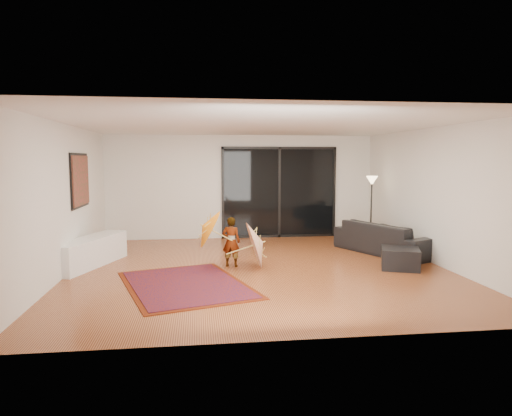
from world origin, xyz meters
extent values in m
plane|color=#A6582D|center=(0.00, 0.00, 0.00)|extent=(7.00, 7.00, 0.00)
plane|color=white|center=(0.00, 0.00, 2.70)|extent=(7.00, 7.00, 0.00)
plane|color=silver|center=(0.00, 3.50, 1.35)|extent=(7.00, 0.00, 7.00)
plane|color=silver|center=(0.00, -3.50, 1.35)|extent=(7.00, 0.00, 7.00)
plane|color=silver|center=(-3.50, 0.00, 1.35)|extent=(0.00, 7.00, 7.00)
plane|color=silver|center=(3.50, 0.00, 1.35)|extent=(0.00, 7.00, 7.00)
cube|color=black|center=(1.00, 3.47, 1.20)|extent=(3.00, 0.04, 2.40)
cube|color=black|center=(1.00, 3.45, 2.37)|extent=(3.06, 0.06, 0.06)
cube|color=black|center=(1.00, 3.45, 0.03)|extent=(3.06, 0.06, 0.06)
cube|color=black|center=(1.00, 3.45, 1.20)|extent=(0.06, 0.06, 2.40)
cube|color=black|center=(-3.48, 1.00, 1.65)|extent=(0.02, 1.28, 1.08)
cube|color=#1E4D21|center=(-3.46, 1.00, 1.65)|extent=(0.03, 1.18, 0.98)
cube|color=white|center=(-3.25, 0.62, 0.28)|extent=(1.15, 2.04, 0.55)
cube|color=#424244|center=(-3.25, 0.44, 0.15)|extent=(0.33, 0.33, 0.29)
cube|color=#4F1806|center=(-1.36, -1.01, 0.01)|extent=(2.50, 2.99, 0.01)
cube|color=maroon|center=(-1.36, -1.01, 0.01)|extent=(2.30, 2.79, 0.02)
imported|color=black|center=(2.95, 1.07, 0.34)|extent=(1.82, 2.51, 0.68)
cube|color=black|center=(2.65, -0.35, 0.20)|extent=(0.89, 0.89, 0.39)
cylinder|color=black|center=(3.10, 2.30, 0.02)|extent=(0.29, 0.29, 0.03)
cylinder|color=black|center=(3.10, 2.30, 0.77)|extent=(0.04, 0.04, 1.53)
cone|color=#FFD899|center=(3.10, 2.30, 1.55)|extent=(0.29, 0.29, 0.22)
imported|color=#999999|center=(-0.52, 0.23, 0.48)|extent=(0.41, 0.33, 0.97)
cone|color=orange|center=(-1.07, 0.18, 0.73)|extent=(0.52, 0.78, 0.77)
cylinder|color=tan|center=(-1.07, 0.18, 0.40)|extent=(0.45, 0.02, 0.26)
cylinder|color=tan|center=(-1.07, 0.18, 0.84)|extent=(0.06, 0.02, 0.04)
cone|color=white|center=(0.08, 0.08, 0.51)|extent=(0.45, 0.91, 0.93)
cylinder|color=tan|center=(0.08, 0.08, 0.13)|extent=(0.53, 0.02, 0.19)
cylinder|color=tan|center=(0.08, 0.08, 0.62)|extent=(0.05, 0.02, 0.04)
camera|label=1|loc=(-1.15, -8.43, 2.05)|focal=32.00mm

